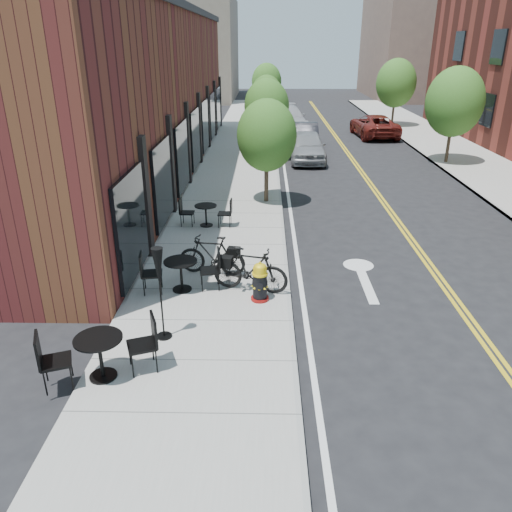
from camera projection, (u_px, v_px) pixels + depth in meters
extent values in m
plane|color=black|center=(293.00, 326.00, 11.04)|extent=(120.00, 120.00, 0.00)
cube|color=#9E9B93|center=(232.00, 195.00, 20.23)|extent=(4.00, 70.00, 0.12)
cube|color=#4D1819|center=(137.00, 96.00, 22.62)|extent=(5.00, 28.00, 7.00)
cube|color=#726656|center=(198.00, 49.00, 53.27)|extent=(8.00, 14.00, 10.00)
cube|color=brown|center=(419.00, 39.00, 54.28)|extent=(10.00, 16.00, 12.00)
cylinder|color=#382B1E|center=(266.00, 180.00, 18.94)|extent=(0.16, 0.16, 1.61)
ellipsoid|color=#3A631F|center=(267.00, 136.00, 18.28)|extent=(2.20, 2.20, 2.64)
cylinder|color=#382B1E|center=(266.00, 141.00, 26.28)|extent=(0.16, 0.16, 1.68)
ellipsoid|color=#3A631F|center=(267.00, 106.00, 25.58)|extent=(2.30, 2.30, 2.76)
cylinder|color=#382B1E|center=(266.00, 120.00, 33.64)|extent=(0.16, 0.16, 1.57)
ellipsoid|color=#3A631F|center=(267.00, 95.00, 33.00)|extent=(2.10, 2.10, 2.52)
cylinder|color=#382B1E|center=(266.00, 105.00, 40.96)|extent=(0.16, 0.16, 1.71)
ellipsoid|color=#3A631F|center=(267.00, 82.00, 40.24)|extent=(2.40, 2.40, 2.88)
cylinder|color=#382B1E|center=(448.00, 144.00, 25.17)|extent=(0.16, 0.16, 1.82)
ellipsoid|color=#3A631F|center=(455.00, 102.00, 24.36)|extent=(2.80, 2.80, 3.36)
cylinder|color=#382B1E|center=(393.00, 113.00, 36.18)|extent=(0.16, 0.16, 1.82)
ellipsoid|color=#3A631F|center=(396.00, 83.00, 35.38)|extent=(2.80, 2.80, 3.36)
cylinder|color=maroon|center=(260.00, 298.00, 11.89)|extent=(0.46, 0.46, 0.06)
cylinder|color=black|center=(260.00, 286.00, 11.76)|extent=(0.35, 0.35, 0.64)
cylinder|color=yellow|center=(260.00, 274.00, 11.63)|extent=(0.40, 0.40, 0.04)
cylinder|color=yellow|center=(260.00, 270.00, 11.60)|extent=(0.34, 0.34, 0.15)
ellipsoid|color=yellow|center=(260.00, 267.00, 11.56)|extent=(0.33, 0.33, 0.19)
cylinder|color=yellow|center=(260.00, 263.00, 11.52)|extent=(0.06, 0.06, 0.06)
imported|color=black|center=(212.00, 255.00, 13.02)|extent=(1.83, 0.78, 1.07)
imported|color=black|center=(250.00, 270.00, 12.11)|extent=(1.96, 0.98, 1.13)
cylinder|color=black|center=(103.00, 376.00, 9.16)|extent=(0.65, 0.65, 0.03)
cylinder|color=black|center=(101.00, 358.00, 9.00)|extent=(0.09, 0.09, 0.80)
cylinder|color=black|center=(98.00, 339.00, 8.84)|extent=(1.12, 1.12, 0.03)
cylinder|color=black|center=(182.00, 289.00, 12.36)|extent=(0.54, 0.54, 0.03)
cylinder|color=black|center=(181.00, 276.00, 12.21)|extent=(0.07, 0.07, 0.75)
cylinder|color=black|center=(180.00, 261.00, 12.06)|extent=(0.94, 0.94, 0.03)
cylinder|color=black|center=(206.00, 225.00, 16.67)|extent=(0.45, 0.45, 0.03)
cylinder|color=black|center=(206.00, 216.00, 16.54)|extent=(0.06, 0.06, 0.68)
cylinder|color=black|center=(206.00, 206.00, 16.41)|extent=(0.77, 0.77, 0.03)
cylinder|color=black|center=(164.00, 336.00, 10.39)|extent=(0.32, 0.32, 0.04)
cylinder|color=black|center=(161.00, 295.00, 10.01)|extent=(0.04, 0.04, 1.94)
cone|color=black|center=(158.00, 268.00, 9.78)|extent=(0.23, 0.23, 0.86)
imported|color=gray|center=(307.00, 146.00, 25.94)|extent=(1.83, 4.46, 1.51)
imported|color=black|center=(304.00, 136.00, 28.85)|extent=(1.68, 4.47, 1.46)
imported|color=#AFAEB3|center=(287.00, 118.00, 34.95)|extent=(2.93, 5.91, 1.65)
imported|color=maroon|center=(374.00, 126.00, 32.61)|extent=(2.70, 5.28, 1.43)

